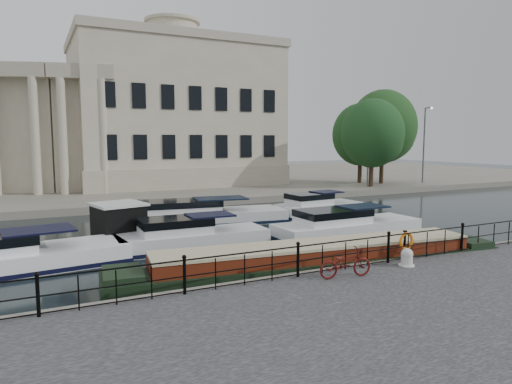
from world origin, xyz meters
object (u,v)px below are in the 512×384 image
(bicycle, at_px, (345,263))
(life_ring_post, at_px, (406,241))
(narrowboat, at_px, (318,264))
(mooring_bollard, at_px, (407,258))
(harbour_hut, at_px, (119,226))

(bicycle, xyz_separation_m, life_ring_post, (3.58, 0.88, 0.21))
(life_ring_post, bearing_deg, narrowboat, 152.80)
(mooring_bollard, distance_m, narrowboat, 3.33)
(bicycle, distance_m, harbour_hut, 12.14)
(mooring_bollard, distance_m, life_ring_post, 1.03)
(bicycle, distance_m, mooring_bollard, 2.96)
(narrowboat, bearing_deg, harbour_hut, 132.90)
(life_ring_post, xyz_separation_m, harbour_hut, (-9.22, 9.87, -0.31))
(life_ring_post, xyz_separation_m, narrowboat, (-3.02, 1.55, -0.90))
(life_ring_post, relative_size, narrowboat, 0.07)
(narrowboat, distance_m, harbour_hut, 10.39)
(harbour_hut, bearing_deg, bicycle, -75.62)
(mooring_bollard, bearing_deg, bicycle, -176.74)
(life_ring_post, bearing_deg, harbour_hut, 133.05)
(life_ring_post, distance_m, narrowboat, 3.52)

